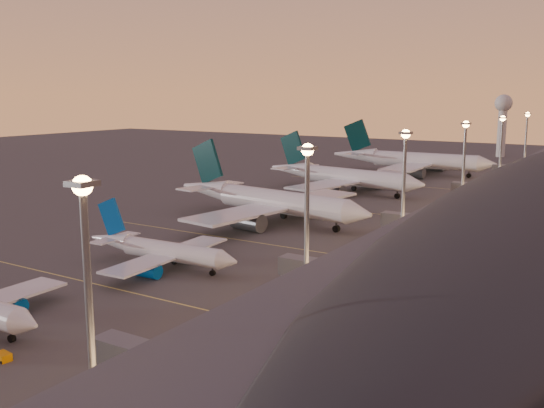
% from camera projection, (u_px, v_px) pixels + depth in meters
% --- Properties ---
extents(ground, '(700.00, 700.00, 0.00)m').
position_uv_depth(ground, '(129.00, 280.00, 108.23)').
color(ground, '#423F3D').
extents(airliner_narrow_north, '(34.99, 31.25, 12.51)m').
position_uv_depth(airliner_narrow_north, '(160.00, 250.00, 115.83)').
color(airliner_narrow_north, silver).
rests_on(airliner_narrow_north, ground).
extents(airliner_wide_near, '(63.75, 58.65, 20.42)m').
position_uv_depth(airliner_wide_near, '(267.00, 200.00, 158.53)').
color(airliner_wide_near, silver).
rests_on(airliner_wide_near, ground).
extents(airliner_wide_mid, '(61.90, 57.07, 19.85)m').
position_uv_depth(airliner_wide_mid, '(342.00, 176.00, 205.34)').
color(airliner_wide_mid, silver).
rests_on(airliner_wide_mid, ground).
extents(airliner_wide_far, '(68.89, 62.53, 22.10)m').
position_uv_depth(airliner_wide_far, '(411.00, 160.00, 250.80)').
color(airliner_wide_far, silver).
rests_on(airliner_wide_far, ground).
extents(light_masts, '(2.20, 217.20, 25.90)m').
position_uv_depth(light_masts, '(442.00, 160.00, 140.56)').
color(light_masts, slate).
rests_on(light_masts, ground).
extents(radar_tower, '(9.00, 9.00, 32.50)m').
position_uv_depth(radar_tower, '(503.00, 115.00, 316.04)').
color(radar_tower, silver).
rests_on(radar_tower, ground).
extents(lane_markings, '(90.00, 180.36, 0.00)m').
position_uv_depth(lane_markings, '(253.00, 236.00, 141.61)').
color(lane_markings, '#D8C659').
rests_on(lane_markings, ground).
extents(baggage_tug_a, '(3.48, 1.74, 1.00)m').
position_uv_depth(baggage_tug_a, '(1.00, 356.00, 75.60)').
color(baggage_tug_a, orange).
rests_on(baggage_tug_a, ground).
extents(baggage_tug_b, '(3.78, 1.96, 1.07)m').
position_uv_depth(baggage_tug_b, '(165.00, 359.00, 74.81)').
color(baggage_tug_b, orange).
rests_on(baggage_tug_b, ground).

